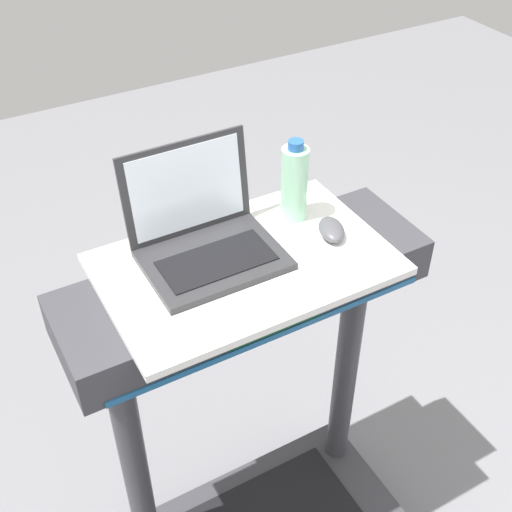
% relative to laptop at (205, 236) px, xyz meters
% --- Properties ---
extents(desk_board, '(0.66, 0.43, 0.02)m').
position_rel_laptop_xyz_m(desk_board, '(0.07, -0.07, -0.06)').
color(desk_board, white).
rests_on(desk_board, treadmill_base).
extents(laptop, '(0.31, 0.26, 0.24)m').
position_rel_laptop_xyz_m(laptop, '(0.00, 0.00, 0.00)').
color(laptop, '#2D2D30').
rests_on(laptop, desk_board).
extents(computer_mouse, '(0.09, 0.11, 0.03)m').
position_rel_laptop_xyz_m(computer_mouse, '(0.29, -0.09, -0.03)').
color(computer_mouse, '#4C4C51').
rests_on(computer_mouse, desk_board).
extents(water_bottle, '(0.07, 0.07, 0.21)m').
position_rel_laptop_xyz_m(water_bottle, '(0.26, 0.03, 0.05)').
color(water_bottle, '#9EDBB2').
rests_on(water_bottle, desk_board).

